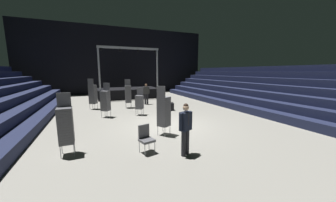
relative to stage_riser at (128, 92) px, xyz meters
The scene contains 14 objects.
ground_plane 10.75m from the stage_riser, 90.00° to the right, with size 22.00×30.00×0.10m, color gray.
arena_end_wall 5.48m from the stage_riser, 90.00° to the left, with size 22.00×0.30×8.00m, color black.
bleacher_bank_right 12.88m from the stage_riser, 49.29° to the right, with size 5.25×24.00×3.15m.
stage_riser is the anchor object (origin of this frame).
man_with_tie 14.12m from the stage_riser, 92.91° to the right, with size 0.56×0.37×1.73m.
chair_stack_front_left 8.13m from the stage_riser, 95.36° to the right, with size 0.60×0.60×1.71m.
chair_stack_front_right 8.31m from the stage_riser, 109.38° to the right, with size 0.62×0.62×2.05m.
chair_stack_mid_left 5.63m from the stage_riser, 100.17° to the right, with size 0.49×0.49×2.14m.
chair_stack_mid_right 12.06m from the stage_riser, 93.18° to the right, with size 0.61×0.61×2.14m.
chair_stack_mid_centre 6.11m from the stage_riser, 124.29° to the right, with size 0.60×0.60×2.22m.
chair_stack_rear_left 13.30m from the stage_riser, 108.80° to the right, with size 0.45×0.45×2.05m.
crew_worker_near_stage 4.69m from the stage_riser, 81.87° to the right, with size 0.57×0.29×1.75m.
equipment_road_case 7.55m from the stage_riser, 79.41° to the right, with size 0.90×0.60×0.52m, color black.
loose_chair_near_man 13.51m from the stage_riser, 97.87° to the right, with size 0.54×0.54×0.95m.
Camera 1 is at (-3.40, -8.31, 2.73)m, focal length 19.33 mm.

